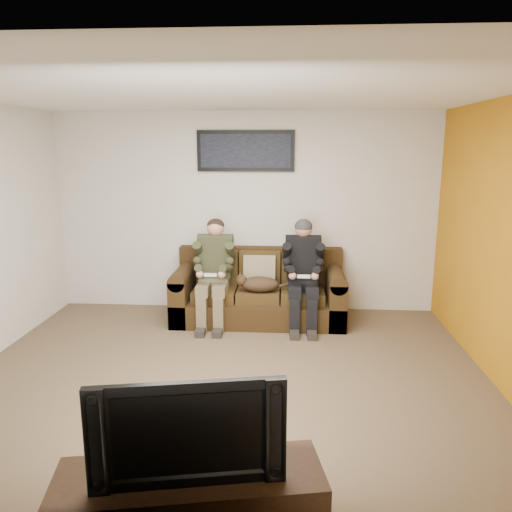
# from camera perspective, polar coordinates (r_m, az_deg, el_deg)

# --- Properties ---
(floor) EXTENTS (5.00, 5.00, 0.00)m
(floor) POSITION_cam_1_polar(r_m,az_deg,el_deg) (4.82, -3.48, -14.22)
(floor) COLOR brown
(floor) RESTS_ON ground
(ceiling) EXTENTS (5.00, 5.00, 0.00)m
(ceiling) POSITION_cam_1_polar(r_m,az_deg,el_deg) (4.33, -3.95, 18.27)
(ceiling) COLOR silver
(ceiling) RESTS_ON ground
(wall_back) EXTENTS (5.00, 0.00, 5.00)m
(wall_back) POSITION_cam_1_polar(r_m,az_deg,el_deg) (6.60, -1.19, 4.96)
(wall_back) COLOR beige
(wall_back) RESTS_ON ground
(wall_front) EXTENTS (5.00, 0.00, 5.00)m
(wall_front) POSITION_cam_1_polar(r_m,az_deg,el_deg) (2.26, -11.13, -10.07)
(wall_front) COLOR beige
(wall_front) RESTS_ON ground
(sofa) EXTENTS (2.12, 0.92, 0.87)m
(sofa) POSITION_cam_1_polar(r_m,az_deg,el_deg) (6.37, 0.37, -4.26)
(sofa) COLOR #31200E
(sofa) RESTS_ON ground
(throw_pillow) EXTENTS (0.40, 0.19, 0.40)m
(throw_pillow) POSITION_cam_1_polar(r_m,az_deg,el_deg) (6.33, 0.39, -1.65)
(throw_pillow) COLOR #8C7A5B
(throw_pillow) RESTS_ON sofa
(throw_blanket) EXTENTS (0.43, 0.21, 0.08)m
(throw_blanket) POSITION_cam_1_polar(r_m,az_deg,el_deg) (6.57, -5.09, 1.05)
(throw_blanket) COLOR #C0AD8D
(throw_blanket) RESTS_ON sofa
(person_left) EXTENTS (0.51, 0.87, 1.28)m
(person_left) POSITION_cam_1_polar(r_m,az_deg,el_deg) (6.16, -4.80, -1.16)
(person_left) COLOR brown
(person_left) RESTS_ON sofa
(person_right) EXTENTS (0.51, 0.86, 1.29)m
(person_right) POSITION_cam_1_polar(r_m,az_deg,el_deg) (6.09, 5.41, -1.28)
(person_right) COLOR black
(person_right) RESTS_ON sofa
(cat) EXTENTS (0.66, 0.26, 0.24)m
(cat) POSITION_cam_1_polar(r_m,az_deg,el_deg) (6.06, 0.25, -3.19)
(cat) COLOR #48311C
(cat) RESTS_ON sofa
(framed_poster) EXTENTS (1.25, 0.05, 0.52)m
(framed_poster) POSITION_cam_1_polar(r_m,az_deg,el_deg) (6.51, -1.20, 11.92)
(framed_poster) COLOR black
(framed_poster) RESTS_ON wall_back
(tv_stand) EXTENTS (1.50, 0.72, 0.45)m
(tv_stand) POSITION_cam_1_polar(r_m,az_deg,el_deg) (3.06, -7.48, -26.84)
(tv_stand) COLOR #301E10
(tv_stand) RESTS_ON ground
(television) EXTENTS (1.01, 0.31, 0.58)m
(television) POSITION_cam_1_polar(r_m,az_deg,el_deg) (2.76, -7.80, -18.55)
(television) COLOR black
(television) RESTS_ON tv_stand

